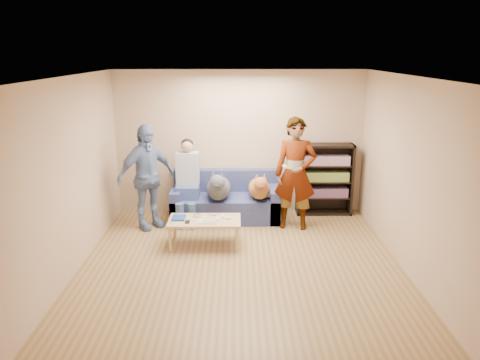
{
  "coord_description": "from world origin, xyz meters",
  "views": [
    {
      "loc": [
        -0.05,
        -5.88,
        2.91
      ],
      "look_at": [
        0.0,
        1.2,
        0.95
      ],
      "focal_mm": 35.0,
      "sensor_mm": 36.0,
      "label": 1
    }
  ],
  "objects_px": {
    "coffee_table": "(205,222)",
    "dog_gray": "(218,187)",
    "camera_silver": "(197,215)",
    "bookshelf": "(324,178)",
    "person_standing_left": "(146,177)",
    "notebook_blue": "(179,218)",
    "sofa": "(226,203)",
    "person_seated": "(187,178)",
    "dog_tan": "(259,188)",
    "person_standing_right": "(295,174)"
  },
  "relations": [
    {
      "from": "person_standing_left",
      "to": "dog_gray",
      "type": "height_order",
      "value": "person_standing_left"
    },
    {
      "from": "person_seated",
      "to": "dog_gray",
      "type": "height_order",
      "value": "person_seated"
    },
    {
      "from": "dog_tan",
      "to": "bookshelf",
      "type": "distance_m",
      "value": 1.29
    },
    {
      "from": "camera_silver",
      "to": "sofa",
      "type": "xyz_separation_m",
      "value": [
        0.42,
        1.12,
        -0.16
      ]
    },
    {
      "from": "notebook_blue",
      "to": "dog_tan",
      "type": "distance_m",
      "value": 1.63
    },
    {
      "from": "dog_gray",
      "to": "coffee_table",
      "type": "xyz_separation_m",
      "value": [
        -0.18,
        -0.99,
        -0.27
      ]
    },
    {
      "from": "notebook_blue",
      "to": "bookshelf",
      "type": "relative_size",
      "value": 0.2
    },
    {
      "from": "person_standing_right",
      "to": "person_seated",
      "type": "relative_size",
      "value": 1.28
    },
    {
      "from": "coffee_table",
      "to": "bookshelf",
      "type": "distance_m",
      "value": 2.58
    },
    {
      "from": "dog_tan",
      "to": "coffee_table",
      "type": "bearing_deg",
      "value": -130.9
    },
    {
      "from": "dog_gray",
      "to": "bookshelf",
      "type": "distance_m",
      "value": 1.98
    },
    {
      "from": "person_standing_left",
      "to": "person_seated",
      "type": "relative_size",
      "value": 1.2
    },
    {
      "from": "person_standing_right",
      "to": "dog_gray",
      "type": "bearing_deg",
      "value": 179.25
    },
    {
      "from": "notebook_blue",
      "to": "camera_silver",
      "type": "bearing_deg",
      "value": 14.04
    },
    {
      "from": "camera_silver",
      "to": "person_standing_left",
      "type": "bearing_deg",
      "value": 143.43
    },
    {
      "from": "person_standing_right",
      "to": "sofa",
      "type": "bearing_deg",
      "value": 166.74
    },
    {
      "from": "bookshelf",
      "to": "notebook_blue",
      "type": "bearing_deg",
      "value": -150.21
    },
    {
      "from": "person_standing_left",
      "to": "dog_tan",
      "type": "height_order",
      "value": "person_standing_left"
    },
    {
      "from": "person_standing_left",
      "to": "bookshelf",
      "type": "xyz_separation_m",
      "value": [
        3.11,
        0.7,
        -0.2
      ]
    },
    {
      "from": "person_seated",
      "to": "dog_gray",
      "type": "bearing_deg",
      "value": -13.65
    },
    {
      "from": "person_standing_right",
      "to": "bookshelf",
      "type": "distance_m",
      "value": 0.99
    },
    {
      "from": "dog_tan",
      "to": "bookshelf",
      "type": "bearing_deg",
      "value": 20.6
    },
    {
      "from": "bookshelf",
      "to": "coffee_table",
      "type": "bearing_deg",
      "value": -144.79
    },
    {
      "from": "person_standing_right",
      "to": "notebook_blue",
      "type": "xyz_separation_m",
      "value": [
        -1.87,
        -0.7,
        -0.51
      ]
    },
    {
      "from": "notebook_blue",
      "to": "camera_silver",
      "type": "distance_m",
      "value": 0.29
    },
    {
      "from": "camera_silver",
      "to": "dog_gray",
      "type": "distance_m",
      "value": 0.94
    },
    {
      "from": "camera_silver",
      "to": "bookshelf",
      "type": "bearing_deg",
      "value": 31.52
    },
    {
      "from": "coffee_table",
      "to": "bookshelf",
      "type": "bearing_deg",
      "value": 35.21
    },
    {
      "from": "notebook_blue",
      "to": "person_seated",
      "type": "bearing_deg",
      "value": 88.18
    },
    {
      "from": "person_standing_left",
      "to": "person_seated",
      "type": "bearing_deg",
      "value": -12.74
    },
    {
      "from": "person_seated",
      "to": "dog_tan",
      "type": "height_order",
      "value": "person_seated"
    },
    {
      "from": "person_standing_right",
      "to": "person_seated",
      "type": "height_order",
      "value": "person_standing_right"
    },
    {
      "from": "person_standing_right",
      "to": "person_standing_left",
      "type": "bearing_deg",
      "value": -171.18
    },
    {
      "from": "camera_silver",
      "to": "bookshelf",
      "type": "height_order",
      "value": "bookshelf"
    },
    {
      "from": "person_standing_left",
      "to": "sofa",
      "type": "distance_m",
      "value": 1.51
    },
    {
      "from": "notebook_blue",
      "to": "dog_gray",
      "type": "relative_size",
      "value": 0.21
    },
    {
      "from": "sofa",
      "to": "coffee_table",
      "type": "xyz_separation_m",
      "value": [
        -0.3,
        -1.24,
        0.09
      ]
    },
    {
      "from": "coffee_table",
      "to": "dog_gray",
      "type": "bearing_deg",
      "value": 79.78
    },
    {
      "from": "dog_tan",
      "to": "coffee_table",
      "type": "distance_m",
      "value": 1.38
    },
    {
      "from": "person_standing_left",
      "to": "dog_gray",
      "type": "relative_size",
      "value": 1.41
    },
    {
      "from": "camera_silver",
      "to": "dog_tan",
      "type": "height_order",
      "value": "dog_tan"
    },
    {
      "from": "person_standing_left",
      "to": "bookshelf",
      "type": "height_order",
      "value": "person_standing_left"
    },
    {
      "from": "dog_tan",
      "to": "bookshelf",
      "type": "xyz_separation_m",
      "value": [
        1.21,
        0.45,
        0.06
      ]
    },
    {
      "from": "person_standing_right",
      "to": "notebook_blue",
      "type": "relative_size",
      "value": 7.24
    },
    {
      "from": "person_seated",
      "to": "camera_silver",
      "type": "bearing_deg",
      "value": -76.15
    },
    {
      "from": "dog_gray",
      "to": "dog_tan",
      "type": "bearing_deg",
      "value": 3.11
    },
    {
      "from": "person_standing_left",
      "to": "notebook_blue",
      "type": "relative_size",
      "value": 6.8
    },
    {
      "from": "dog_gray",
      "to": "person_seated",
      "type": "bearing_deg",
      "value": 166.35
    },
    {
      "from": "person_standing_left",
      "to": "camera_silver",
      "type": "distance_m",
      "value": 1.2
    },
    {
      "from": "notebook_blue",
      "to": "sofa",
      "type": "height_order",
      "value": "sofa"
    }
  ]
}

